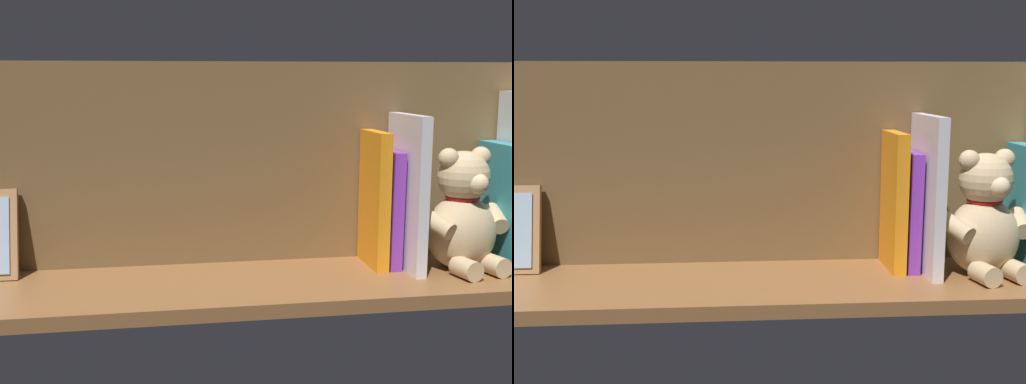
{
  "view_description": "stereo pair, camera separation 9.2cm",
  "coord_description": "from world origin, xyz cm",
  "views": [
    {
      "loc": [
        16.92,
        102.19,
        31.92
      ],
      "look_at": [
        0.0,
        0.0,
        14.01
      ],
      "focal_mm": 47.04,
      "sensor_mm": 36.0,
      "label": 1
    },
    {
      "loc": [
        7.75,
        103.29,
        31.92
      ],
      "look_at": [
        0.0,
        0.0,
        14.01
      ],
      "focal_mm": 47.04,
      "sensor_mm": 36.0,
      "label": 2
    }
  ],
  "objects": [
    {
      "name": "ground_plane",
      "position": [
        0.0,
        0.0,
        -1.1
      ],
      "size": [
        117.85,
        26.01,
        2.2
      ],
      "primitive_type": "cube",
      "color": "brown"
    },
    {
      "name": "book_3",
      "position": [
        -23.54,
        -4.5,
        9.85
      ],
      "size": [
        2.11,
        10.21,
        19.72
      ],
      "primitive_type": "cube",
      "rotation": [
        0.0,
        -0.01,
        0.0
      ],
      "color": "purple",
      "rests_on": "ground_plane"
    },
    {
      "name": "book_2",
      "position": [
        -25.93,
        -2.3,
        12.9
      ],
      "size": [
        1.79,
        14.61,
        25.81
      ],
      "primitive_type": "cube",
      "color": "silver",
      "rests_on": "ground_plane"
    },
    {
      "name": "teddy_bear",
      "position": [
        -34.82,
        0.38,
        9.01
      ],
      "size": [
        16.28,
        14.71,
        20.47
      ],
      "rotation": [
        0.0,
        0.0,
        0.2
      ],
      "color": "#D1B284",
      "rests_on": "ground_plane"
    },
    {
      "name": "shelf_back_panel",
      "position": [
        0.0,
        -10.75,
        17.19
      ],
      "size": [
        117.85,
        1.5,
        34.38
      ],
      "primitive_type": "cube",
      "color": "brown",
      "rests_on": "ground_plane"
    },
    {
      "name": "book_4",
      "position": [
        -21.01,
        -4.33,
        11.47
      ],
      "size": [
        2.08,
        10.55,
        22.93
      ],
      "primitive_type": "cube",
      "color": "orange",
      "rests_on": "ground_plane"
    }
  ]
}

